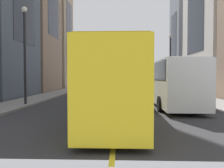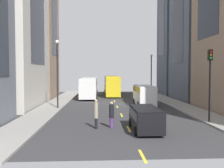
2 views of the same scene
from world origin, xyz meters
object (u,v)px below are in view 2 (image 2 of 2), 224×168
object	(u,v)px
pedestrian_crossing_near	(112,114)
traffic_light_near_corner	(210,72)
city_bus_white	(89,86)
streetcar_yellow	(111,84)
delivery_van_white	(144,94)
pedestrian_crossing_mid	(96,113)
car_black_0	(145,117)

from	to	relation	value
pedestrian_crossing_near	traffic_light_near_corner	distance (m)	8.95
city_bus_white	streetcar_yellow	distance (m)	6.41
streetcar_yellow	pedestrian_crossing_near	xyz separation A→B (m)	(-1.32, -28.63, -1.06)
delivery_van_white	pedestrian_crossing_mid	xyz separation A→B (m)	(-5.98, -12.82, -0.32)
pedestrian_crossing_mid	pedestrian_crossing_near	distance (m)	1.19
streetcar_yellow	delivery_van_white	distance (m)	16.36
car_black_0	delivery_van_white	bearing A→B (deg)	80.04
city_bus_white	traffic_light_near_corner	size ratio (longest dim) A/B	2.09
streetcar_yellow	car_black_0	size ratio (longest dim) A/B	3.17
delivery_van_white	traffic_light_near_corner	world-z (taller)	traffic_light_near_corner
pedestrian_crossing_near	traffic_light_near_corner	xyz separation A→B (m)	(8.23, 1.37, 3.24)
city_bus_white	car_black_0	world-z (taller)	city_bus_white
streetcar_yellow	pedestrian_crossing_near	distance (m)	28.68
streetcar_yellow	car_black_0	distance (m)	29.59
city_bus_white	streetcar_yellow	world-z (taller)	streetcar_yellow
car_black_0	pedestrian_crossing_near	distance (m)	2.59
pedestrian_crossing_near	city_bus_white	bearing A→B (deg)	-44.66
city_bus_white	delivery_van_white	xyz separation A→B (m)	(7.55, -11.03, -0.49)
pedestrian_crossing_mid	traffic_light_near_corner	distance (m)	10.02
city_bus_white	traffic_light_near_corner	xyz separation A→B (m)	(10.98, -22.31, 2.29)
city_bus_white	car_black_0	xyz separation A→B (m)	(5.16, -24.60, -1.01)
city_bus_white	pedestrian_crossing_mid	world-z (taller)	city_bus_white
pedestrian_crossing_mid	traffic_light_near_corner	world-z (taller)	traffic_light_near_corner
traffic_light_near_corner	streetcar_yellow	bearing A→B (deg)	104.22
car_black_0	pedestrian_crossing_mid	xyz separation A→B (m)	(-3.59, 0.75, 0.20)
city_bus_white	pedestrian_crossing_near	size ratio (longest dim) A/B	6.17
city_bus_white	pedestrian_crossing_mid	xyz separation A→B (m)	(1.57, -23.85, -0.82)
city_bus_white	pedestrian_crossing_mid	size ratio (longest dim) A/B	5.62
pedestrian_crossing_mid	traffic_light_near_corner	size ratio (longest dim) A/B	0.37
delivery_van_white	pedestrian_crossing_mid	world-z (taller)	delivery_van_white
car_black_0	pedestrian_crossing_near	bearing A→B (deg)	159.19
streetcar_yellow	city_bus_white	bearing A→B (deg)	-129.43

